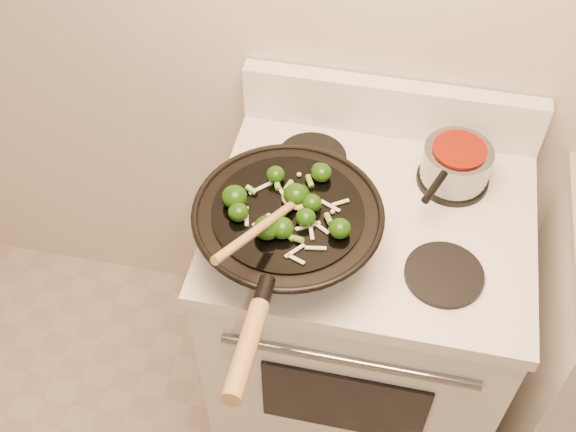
# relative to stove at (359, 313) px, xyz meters

# --- Properties ---
(stove) EXTENTS (0.78, 0.67, 1.08)m
(stove) POSITION_rel_stove_xyz_m (0.00, 0.00, 0.00)
(stove) COLOR white
(stove) RESTS_ON ground
(wok) EXTENTS (0.42, 0.70, 0.22)m
(wok) POSITION_rel_stove_xyz_m (-0.18, -0.16, 0.53)
(wok) COLOR black
(wok) RESTS_ON stove
(stirfry) EXTENTS (0.29, 0.28, 0.05)m
(stirfry) POSITION_rel_stove_xyz_m (-0.18, -0.15, 0.61)
(stirfry) COLOR #163A09
(stirfry) RESTS_ON wok
(wooden_spoon) EXTENTS (0.16, 0.32, 0.13)m
(wooden_spoon) POSITION_rel_stove_xyz_m (-0.20, -0.21, 0.63)
(wooden_spoon) COLOR #A3783F
(wooden_spoon) RESTS_ON wok
(saucepan) EXTENTS (0.17, 0.26, 0.10)m
(saucepan) POSITION_rel_stove_xyz_m (0.18, 0.15, 0.51)
(saucepan) COLOR gray
(saucepan) RESTS_ON stove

